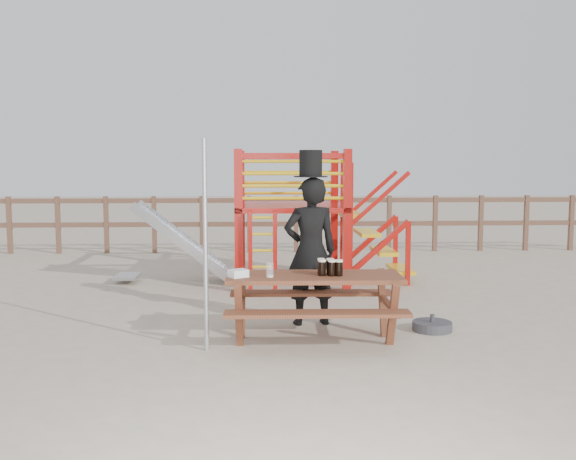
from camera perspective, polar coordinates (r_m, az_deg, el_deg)
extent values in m
plane|color=#B6A58E|center=(6.84, 0.08, -10.10)|extent=(60.00, 60.00, 0.00)
cube|color=brown|center=(13.60, -1.38, 2.65)|extent=(15.00, 0.06, 0.10)
cube|color=brown|center=(13.63, -1.37, 0.54)|extent=(15.00, 0.06, 0.10)
cube|color=brown|center=(14.58, -23.53, 0.39)|extent=(0.09, 0.09, 1.20)
cube|color=brown|center=(14.26, -19.77, 0.42)|extent=(0.09, 0.09, 1.20)
cube|color=brown|center=(14.00, -15.85, 0.45)|extent=(0.09, 0.09, 1.20)
cube|color=brown|center=(13.80, -11.80, 0.48)|extent=(0.09, 0.09, 1.20)
cube|color=brown|center=(13.68, -7.66, 0.50)|extent=(0.09, 0.09, 1.20)
cube|color=brown|center=(13.63, -3.47, 0.52)|extent=(0.09, 0.09, 1.20)
cube|color=brown|center=(13.65, 0.73, 0.54)|extent=(0.09, 0.09, 1.20)
cube|color=brown|center=(13.75, 4.89, 0.56)|extent=(0.09, 0.09, 1.20)
cube|color=brown|center=(13.92, 8.97, 0.58)|extent=(0.09, 0.09, 1.20)
cube|color=brown|center=(14.16, 12.94, 0.59)|extent=(0.09, 0.09, 1.20)
cube|color=brown|center=(14.46, 16.76, 0.59)|extent=(0.09, 0.09, 1.20)
cube|color=brown|center=(14.82, 20.41, 0.60)|extent=(0.09, 0.09, 1.20)
cube|color=brown|center=(15.24, 23.87, 0.60)|extent=(0.09, 0.09, 1.20)
cube|color=#B0110B|center=(9.41, -4.41, 0.81)|extent=(0.12, 0.12, 2.10)
cube|color=#B0110B|center=(9.50, 5.28, 0.85)|extent=(0.12, 0.12, 2.10)
cube|color=#B0110B|center=(11.00, -4.17, 1.56)|extent=(0.12, 0.12, 2.10)
cube|color=#B0110B|center=(11.08, 4.13, 1.60)|extent=(0.12, 0.12, 2.10)
cube|color=#B0110B|center=(10.21, 0.21, 2.08)|extent=(1.72, 1.72, 0.08)
cube|color=#B0110B|center=(9.38, 0.46, 6.62)|extent=(1.60, 0.08, 0.08)
cube|color=#B0110B|center=(10.98, -0.01, 6.53)|extent=(1.60, 0.08, 0.08)
cube|color=#B0110B|center=(10.17, -4.33, 6.56)|extent=(0.08, 1.60, 0.08)
cube|color=#B0110B|center=(10.25, 4.70, 6.55)|extent=(0.08, 1.60, 0.08)
cylinder|color=yellow|center=(9.40, 0.46, 2.84)|extent=(1.50, 0.05, 0.05)
cylinder|color=yellow|center=(10.99, -0.01, 3.30)|extent=(1.50, 0.05, 0.05)
cylinder|color=yellow|center=(9.39, 0.46, 3.94)|extent=(1.50, 0.05, 0.05)
cylinder|color=yellow|center=(10.99, -0.01, 4.24)|extent=(1.50, 0.05, 0.05)
cylinder|color=yellow|center=(9.38, 0.46, 5.04)|extent=(1.50, 0.05, 0.05)
cylinder|color=yellow|center=(10.98, -0.01, 5.18)|extent=(1.50, 0.05, 0.05)
cylinder|color=yellow|center=(9.38, 0.46, 6.13)|extent=(1.50, 0.05, 0.05)
cylinder|color=yellow|center=(10.98, -0.01, 6.11)|extent=(1.50, 0.05, 0.05)
cube|color=#B0110B|center=(9.31, -3.37, -2.03)|extent=(0.06, 0.06, 1.20)
cube|color=#B0110B|center=(9.31, -1.16, -2.01)|extent=(0.06, 0.06, 1.20)
cylinder|color=yellow|center=(9.38, -2.25, -4.74)|extent=(0.36, 0.04, 0.04)
cylinder|color=yellow|center=(9.34, -2.26, -3.30)|extent=(0.36, 0.04, 0.04)
cylinder|color=yellow|center=(9.31, -2.26, -1.84)|extent=(0.36, 0.04, 0.04)
cylinder|color=yellow|center=(9.28, -2.27, -0.37)|extent=(0.36, 0.04, 0.04)
cylinder|color=yellow|center=(9.25, -2.28, 1.11)|extent=(0.36, 0.04, 0.04)
cube|color=yellow|center=(10.31, 5.49, 1.42)|extent=(0.30, 0.90, 0.06)
cube|color=yellow|center=(10.38, 7.00, -0.23)|extent=(0.30, 0.90, 0.06)
cube|color=yellow|center=(10.47, 8.49, -1.85)|extent=(0.30, 0.90, 0.06)
cube|color=yellow|center=(10.57, 9.96, -3.45)|extent=(0.30, 0.90, 0.06)
cube|color=#B0110B|center=(9.98, 8.10, -1.53)|extent=(0.95, 0.08, 0.86)
cube|color=#B0110B|center=(10.86, 7.21, -0.91)|extent=(0.95, 0.08, 0.86)
cube|color=#B4B7BB|center=(10.32, -9.27, -1.20)|extent=(1.53, 0.55, 1.21)
cube|color=#B4B7BB|center=(10.04, -9.45, -1.16)|extent=(1.58, 0.04, 1.28)
cube|color=#B4B7BB|center=(10.58, -9.11, -0.80)|extent=(1.58, 0.04, 1.28)
cube|color=#B4B7BB|center=(10.53, -14.11, -4.01)|extent=(0.35, 0.55, 0.05)
cube|color=brown|center=(6.82, 2.35, -4.20)|extent=(1.86, 0.74, 0.05)
cube|color=brown|center=(6.38, 2.63, -7.45)|extent=(1.85, 0.30, 0.04)
cube|color=brown|center=(7.37, 2.09, -5.62)|extent=(1.85, 0.30, 0.04)
cube|color=brown|center=(6.89, -4.24, -7.16)|extent=(0.10, 1.11, 0.66)
cube|color=brown|center=(6.98, 8.82, -7.03)|extent=(0.10, 1.11, 0.66)
imported|color=black|center=(7.50, 2.01, -1.91)|extent=(0.69, 0.51, 1.73)
cube|color=#0E9E4C|center=(7.61, 1.75, -0.22)|extent=(0.07, 0.03, 0.40)
cylinder|color=black|center=(7.43, 2.03, 4.77)|extent=(0.39, 0.39, 0.01)
cylinder|color=black|center=(7.43, 2.03, 5.98)|extent=(0.27, 0.27, 0.30)
cube|color=white|center=(7.56, 1.79, 6.78)|extent=(0.14, 0.03, 0.03)
cylinder|color=#B2B2B7|center=(6.45, -7.35, -1.44)|extent=(0.05, 0.05, 2.14)
cylinder|color=#343439|center=(7.53, 12.69, -8.34)|extent=(0.45, 0.45, 0.10)
cylinder|color=#343439|center=(7.51, 12.71, -7.64)|extent=(0.05, 0.05, 0.09)
cube|color=white|center=(6.68, -4.44, -3.87)|extent=(0.23, 0.21, 0.08)
cylinder|color=black|center=(6.75, 3.05, -3.46)|extent=(0.08, 0.08, 0.15)
cylinder|color=#FCEBCE|center=(6.74, 3.05, -2.73)|extent=(0.08, 0.08, 0.02)
cylinder|color=black|center=(6.74, 3.92, -3.47)|extent=(0.08, 0.08, 0.15)
cylinder|color=#FCEBCE|center=(6.73, 3.92, -2.75)|extent=(0.08, 0.08, 0.02)
cylinder|color=black|center=(6.75, 4.56, -3.46)|extent=(0.08, 0.08, 0.15)
cylinder|color=#FCEBCE|center=(6.74, 4.57, -2.74)|extent=(0.08, 0.08, 0.02)
cylinder|color=black|center=(6.84, 2.96, -3.34)|extent=(0.08, 0.08, 0.15)
cylinder|color=#FCEBCE|center=(6.82, 2.97, -2.62)|extent=(0.08, 0.08, 0.02)
cylinder|color=black|center=(6.84, 3.78, -3.34)|extent=(0.08, 0.08, 0.15)
cylinder|color=#FCEBCE|center=(6.82, 3.78, -2.63)|extent=(0.08, 0.08, 0.02)
cylinder|color=silver|center=(6.66, -1.62, -3.58)|extent=(0.08, 0.08, 0.15)
cylinder|color=#FCEBCE|center=(6.67, -1.62, -4.13)|extent=(0.07, 0.07, 0.02)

